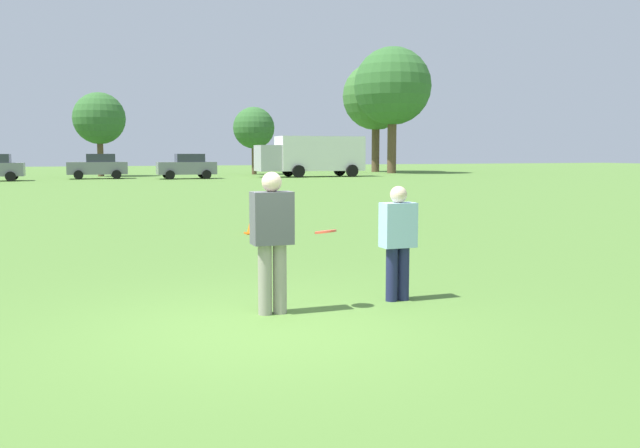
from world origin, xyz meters
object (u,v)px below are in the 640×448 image
traffic_cone (252,224)px  box_truck (312,155)px  player_thrower (272,235)px  parked_car_mid_right (98,166)px  parked_car_near_right (187,166)px  player_defender (398,237)px  frisbee (326,232)px

traffic_cone → box_truck: (14.13, 34.66, 1.52)m
traffic_cone → box_truck: 37.46m
player_thrower → traffic_cone: 8.05m
parked_car_mid_right → traffic_cone: bearing=-87.0°
parked_car_near_right → box_truck: box_truck is taller
box_truck → player_defender: bearing=-108.6°
parked_car_mid_right → box_truck: size_ratio=0.50×
player_thrower → frisbee: bearing=0.6°
player_thrower → parked_car_near_right: (6.00, 41.92, -0.03)m
traffic_cone → box_truck: box_truck is taller
traffic_cone → player_thrower: bearing=-103.1°
parked_car_mid_right → box_truck: bearing=-6.3°
parked_car_near_right → box_truck: size_ratio=0.50×
player_defender → box_truck: box_truck is taller
frisbee → box_truck: box_truck is taller
frisbee → traffic_cone: 7.92m
traffic_cone → parked_car_mid_right: 36.47m
traffic_cone → parked_car_near_right: bearing=83.0°
frisbee → parked_car_near_right: bearing=82.8°
player_defender → parked_car_mid_right: (-1.85, 44.10, 0.09)m
parked_car_mid_right → parked_car_near_right: (6.11, -2.30, 0.00)m
parked_car_near_right → box_truck: (9.95, 0.54, 0.83)m
traffic_cone → parked_car_mid_right: parked_car_mid_right is taller
player_thrower → parked_car_mid_right: 44.22m
player_defender → frisbee: (-1.05, -0.12, 0.12)m
player_thrower → player_defender: size_ratio=1.14×
traffic_cone → parked_car_mid_right: (-1.93, 36.41, 0.69)m
player_thrower → traffic_cone: player_thrower is taller
frisbee → parked_car_near_right: (5.32, 41.91, -0.04)m
player_defender → traffic_cone: (0.08, 7.68, -0.61)m
frisbee → traffic_cone: bearing=81.7°
traffic_cone → parked_car_near_right: parked_car_near_right is taller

